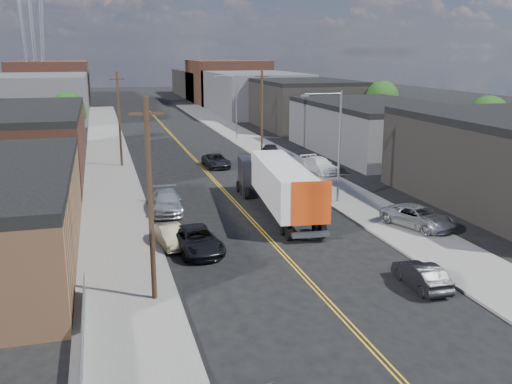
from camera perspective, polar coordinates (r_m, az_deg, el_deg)
ground at (r=77.99m, az=-7.70°, el=4.90°), size 260.00×260.00×0.00m
centerline at (r=63.37m, az=-5.82°, el=2.91°), size 0.32×120.00×0.01m
sidewalk_left at (r=62.52m, az=-14.43°, el=2.46°), size 5.00×140.00×0.15m
sidewalk_right at (r=65.58m, az=2.40°, el=3.40°), size 5.00×140.00×0.15m
warehouse_brown at (r=61.47m, az=-22.55°, el=4.70°), size 12.00×26.00×6.60m
industrial_right_b at (r=70.81m, az=11.91°, el=6.33°), size 14.00×24.00×6.10m
industrial_right_c at (r=94.45m, az=4.67°, el=8.84°), size 14.00×22.00×7.60m
skyline_left_a at (r=112.08m, az=-20.63°, el=8.90°), size 16.00×30.00×8.00m
skyline_right_a at (r=115.70m, az=-0.23°, el=9.90°), size 16.00×30.00×8.00m
skyline_left_b at (r=136.90m, az=-19.81°, el=10.12°), size 16.00×26.00×10.00m
skyline_right_b at (r=139.88m, az=-2.97°, el=10.97°), size 16.00×26.00×10.00m
skyline_left_c at (r=156.91m, az=-19.27°, el=9.99°), size 16.00×40.00×7.00m
skyline_right_c at (r=159.51m, az=-4.55°, el=10.75°), size 16.00×40.00×7.00m
streetlight_near at (r=45.57m, az=7.90°, el=5.37°), size 3.39×0.25×9.00m
streetlight_far at (r=78.73m, az=-2.27°, el=9.01°), size 3.39×0.25×9.00m
utility_pole_left_near at (r=27.32m, az=-10.53°, el=-0.80°), size 1.60×0.26×10.00m
utility_pole_left_far at (r=61.79m, az=-13.50°, el=7.14°), size 1.60×0.26×10.00m
utility_pole_right at (r=67.33m, az=0.59°, el=8.04°), size 1.60×0.26×10.00m
chainlink_fence at (r=22.88m, az=-17.06°, el=-16.34°), size 0.05×16.00×1.22m
tree_left_far at (r=78.81m, az=-18.19°, el=7.78°), size 4.35×4.20×6.97m
tree_right_near at (r=66.51m, az=22.20°, el=6.72°), size 4.60×4.48×7.44m
tree_right_far at (r=86.66m, az=12.53°, el=9.03°), size 4.85×4.76×7.91m
semi_truck at (r=43.23m, az=1.94°, el=0.95°), size 3.89×15.67×4.04m
car_left_b at (r=36.39m, az=-8.54°, el=-4.35°), size 1.93×4.21×1.34m
car_left_c at (r=35.15m, az=-5.97°, el=-4.79°), size 3.06×5.62×1.49m
car_left_d at (r=44.05m, az=-8.96°, el=-0.97°), size 2.57×5.65×1.60m
car_right_oncoming at (r=31.08m, az=16.20°, el=-7.99°), size 1.52×4.08×1.33m
car_right_lot_a at (r=40.78m, az=15.91°, el=-2.42°), size 4.22×5.84×1.48m
car_right_lot_b at (r=57.54m, az=6.40°, el=2.69°), size 2.82×5.42×1.50m
car_right_lot_c at (r=64.54m, az=1.45°, el=4.05°), size 3.17×5.17×1.65m
car_ahead_truck at (r=60.83m, az=-3.99°, el=3.14°), size 2.55×5.06×1.37m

